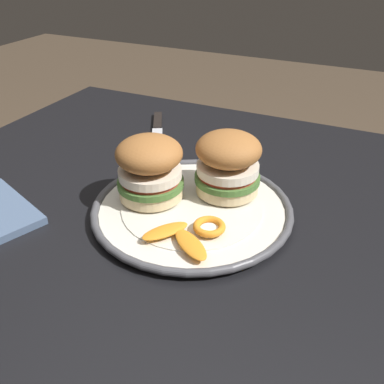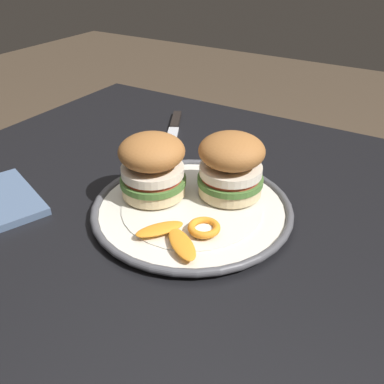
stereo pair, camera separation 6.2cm
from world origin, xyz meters
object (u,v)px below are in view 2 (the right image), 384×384
sandwich_half_right (231,164)px  dinner_plate (192,209)px  dining_table (197,288)px  table_knife (174,129)px  sandwich_half_left (152,165)px

sandwich_half_right → dinner_plate: bearing=-117.3°
dining_table → dinner_plate: dinner_plate is taller
sandwich_half_right → table_knife: (-0.24, 0.20, -0.07)m
dining_table → table_knife: 0.40m
dinner_plate → sandwich_half_left: (-0.07, -0.00, 0.06)m
dinner_plate → sandwich_half_right: sandwich_half_right is taller
dinner_plate → table_knife: bearing=128.6°
dining_table → table_knife: size_ratio=5.58×
table_knife → dining_table: bearing=-51.3°
dining_table → sandwich_half_left: sandwich_half_left is taller
sandwich_half_left → sandwich_half_right: bearing=32.8°
dinner_plate → sandwich_half_right: bearing=62.7°
sandwich_half_left → sandwich_half_right: same height
dinner_plate → sandwich_half_right: (0.03, 0.06, 0.06)m
sandwich_half_right → sandwich_half_left: bearing=-147.2°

